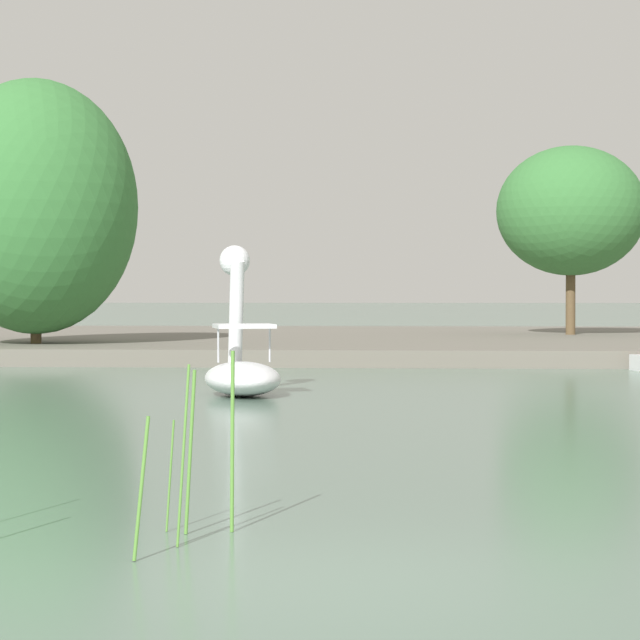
% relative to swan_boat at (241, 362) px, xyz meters
% --- Properties ---
extents(ground_plane, '(541.24, 541.24, 0.00)m').
position_rel_swan_boat_xyz_m(ground_plane, '(2.58, -16.66, -0.65)').
color(ground_plane, '#567060').
extents(shore_bank_far, '(117.67, 25.89, 0.48)m').
position_rel_swan_boat_xyz_m(shore_bank_far, '(2.58, 22.35, -0.41)').
color(shore_bank_far, '#6B665B').
rests_on(shore_bank_far, ground_plane).
extents(swan_boat, '(2.10, 2.98, 2.97)m').
position_rel_swan_boat_xyz_m(swan_boat, '(0.00, 0.00, 0.00)').
color(swan_boat, white).
rests_on(swan_boat, ground_plane).
extents(tree_willow_overhanging, '(6.65, 6.94, 7.99)m').
position_rel_swan_boat_xyz_m(tree_willow_overhanging, '(-7.90, 13.51, 3.96)').
color(tree_willow_overhanging, brown).
rests_on(tree_willow_overhanging, shore_bank_far).
extents(tree_broadleaf_left, '(6.06, 5.92, 6.94)m').
position_rel_swan_boat_xyz_m(tree_broadleaf_left, '(9.36, 23.14, 4.37)').
color(tree_broadleaf_left, brown).
rests_on(tree_broadleaf_left, shore_bank_far).
extents(reed_clump_foreground, '(2.20, 1.39, 1.51)m').
position_rel_swan_boat_xyz_m(reed_clump_foreground, '(1.09, -15.06, 0.01)').
color(reed_clump_foreground, '#568E38').
rests_on(reed_clump_foreground, ground_plane).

